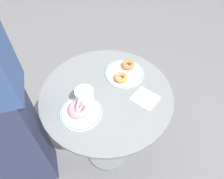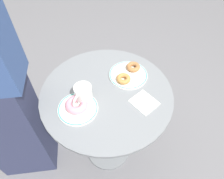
# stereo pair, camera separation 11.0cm
# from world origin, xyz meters

# --- Properties ---
(ground_plane) EXTENTS (7.00, 7.00, 0.02)m
(ground_plane) POSITION_xyz_m (0.00, 0.00, -0.01)
(ground_plane) COLOR slate
(cafe_table) EXTENTS (0.72, 0.72, 0.75)m
(cafe_table) POSITION_xyz_m (0.00, 0.00, 0.54)
(cafe_table) COLOR slate
(cafe_table) RESTS_ON ground
(plate_left) EXTENTS (0.21, 0.21, 0.01)m
(plate_left) POSITION_xyz_m (-0.18, 0.04, 0.75)
(plate_left) COLOR white
(plate_left) RESTS_ON cafe_table
(plate_right) EXTENTS (0.22, 0.22, 0.01)m
(plate_right) POSITION_xyz_m (0.18, -0.01, 0.75)
(plate_right) COLOR white
(plate_right) RESTS_ON cafe_table
(donut_pink_frosted) EXTENTS (0.15, 0.15, 0.04)m
(donut_pink_frosted) POSITION_xyz_m (-0.17, 0.05, 0.78)
(donut_pink_frosted) COLOR pink
(donut_pink_frosted) RESTS_ON plate_left
(donut_cinnamon) EXTENTS (0.11, 0.11, 0.03)m
(donut_cinnamon) POSITION_xyz_m (0.23, -0.01, 0.77)
(donut_cinnamon) COLOR #A36B3D
(donut_cinnamon) RESTS_ON plate_right
(donut_old_fashioned) EXTENTS (0.11, 0.11, 0.03)m
(donut_old_fashioned) POSITION_xyz_m (0.12, -0.02, 0.77)
(donut_old_fashioned) COLOR #BC7F42
(donut_old_fashioned) RESTS_ON plate_right
(paper_napkin) EXTENTS (0.13, 0.14, 0.01)m
(paper_napkin) POSITION_xyz_m (0.07, -0.20, 0.75)
(paper_napkin) COLOR white
(paper_napkin) RESTS_ON cafe_table
(coffee_mug) EXTENTS (0.14, 0.09, 0.10)m
(coffee_mug) POSITION_xyz_m (-0.12, 0.05, 0.80)
(coffee_mug) COLOR white
(coffee_mug) RESTS_ON cafe_table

